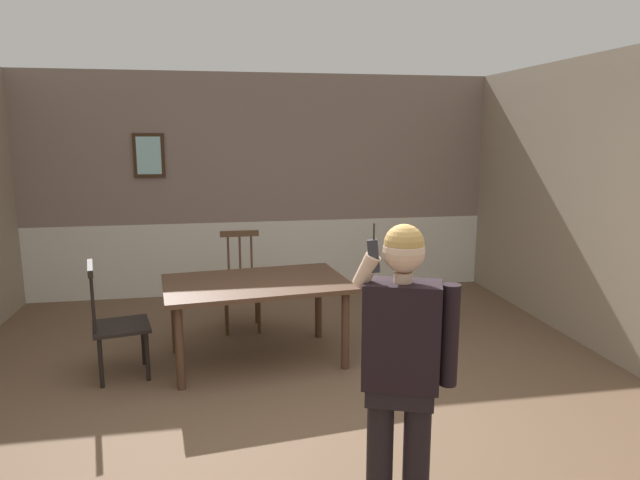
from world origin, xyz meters
TOP-DOWN VIEW (x-y plane):
  - ground_plane at (0.00, 0.00)m, footprint 8.21×8.21m
  - room_back_partition at (-0.00, 3.73)m, footprint 5.92×0.17m
  - dining_table at (-0.25, 1.46)m, footprint 1.71×1.19m
  - chair_near_window at (-1.43, 1.31)m, footprint 0.54×0.54m
  - chair_by_doorway at (-0.35, 2.35)m, footprint 0.41×0.41m
  - person_figure at (0.34, -0.83)m, footprint 0.52×0.33m

SIDE VIEW (x-z plane):
  - ground_plane at x=0.00m, z-range 0.00..0.00m
  - chair_near_window at x=-1.43m, z-range -0.02..0.96m
  - chair_by_doorway at x=-0.35m, z-range -0.03..0.98m
  - dining_table at x=-0.25m, z-range 0.29..1.02m
  - person_figure at x=0.34m, z-range 0.10..1.71m
  - room_back_partition at x=0.00m, z-range -0.05..2.70m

